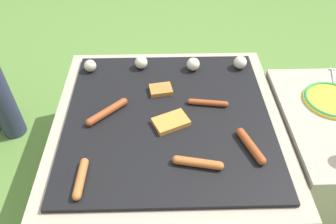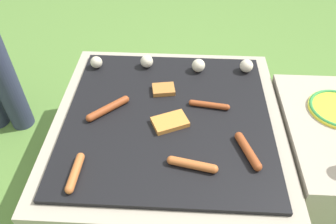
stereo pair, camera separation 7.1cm
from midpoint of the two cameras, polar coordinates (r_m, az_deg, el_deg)
The scene contains 13 objects.
ground_plane at distance 1.56m, azimuth -1.33°, elevation -10.29°, with size 14.00×14.00×0.00m, color #567F38.
grill at distance 1.42m, azimuth -1.45°, elevation -6.02°, with size 0.90×0.90×0.37m.
side_ledge at distance 1.55m, azimuth 24.28°, elevation -5.51°, with size 0.42×0.62×0.37m.
sausage_front_center at distance 1.32m, azimuth 5.42°, elevation 1.58°, with size 0.16×0.04×0.02m.
sausage_back_left at distance 1.12m, azimuth -16.76°, elevation -11.07°, with size 0.03×0.16×0.03m.
sausage_back_center at distance 1.11m, azimuth 3.38°, elevation -8.87°, with size 0.17×0.06×0.03m.
sausage_mid_right at distance 1.19m, azimuth 12.53°, elevation -5.82°, with size 0.08×0.16×0.03m.
sausage_front_right at distance 1.30m, azimuth -12.10°, elevation 0.01°, with size 0.15×0.14×0.03m.
bread_slice_center at distance 1.24m, azimuth -1.13°, elevation -1.77°, with size 0.15×0.13×0.02m.
bread_slice_left at distance 1.38m, azimuth -2.74°, elevation 3.87°, with size 0.10×0.09×0.02m.
mushroom_row at distance 1.50m, azimuth -0.85°, elevation 8.40°, with size 0.74×0.08×0.06m.
plate_colorful at distance 1.48m, azimuth 25.35°, elevation 1.92°, with size 0.22×0.22×0.02m.
fork_utensil at distance 1.61m, azimuth 25.73°, elevation 5.23°, with size 0.06×0.17×0.01m.
Camera 1 is at (-0.02, -0.91, 1.27)m, focal length 35.00 mm.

